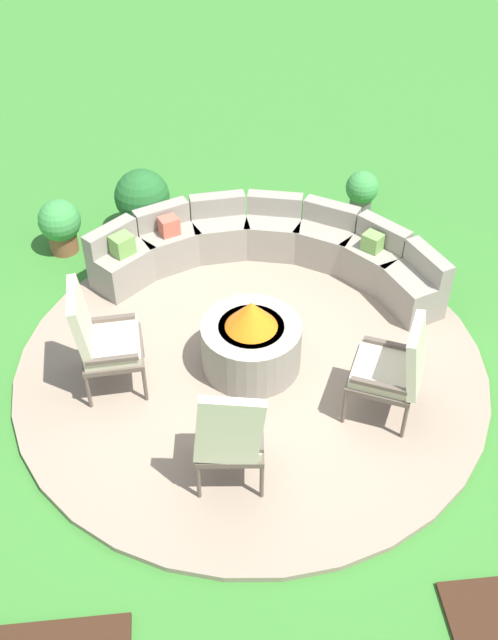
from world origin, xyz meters
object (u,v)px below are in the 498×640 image
lounge_chair_front_right (230,435)px  curved_stone_bench (268,249)px  potted_plant_2 (143,201)px  lounge_chair_front_left (100,337)px  potted_plant_0 (362,192)px  lounge_chair_back_left (395,367)px  potted_plant_1 (60,224)px  fire_pit (251,341)px

lounge_chair_front_right → curved_stone_bench: bearing=82.4°
potted_plant_2 → curved_stone_bench: bearing=-34.7°
curved_stone_bench → lounge_chair_front_left: lounge_chair_front_left is taller
curved_stone_bench → potted_plant_0: curved_stone_bench is taller
curved_stone_bench → lounge_chair_back_left: lounge_chair_back_left is taller
lounge_chair_back_left → potted_plant_1: lounge_chair_back_left is taller
potted_plant_2 → lounge_chair_back_left: bearing=-55.0°
potted_plant_0 → potted_plant_2: (-2.61, -0.07, 0.09)m
lounge_chair_back_left → potted_plant_1: bearing=72.2°
potted_plant_0 → curved_stone_bench: bearing=-141.3°
curved_stone_bench → lounge_chair_front_right: (-0.66, -2.80, 0.30)m
curved_stone_bench → potted_plant_2: bearing=145.3°
lounge_chair_front_right → fire_pit: bearing=82.5°
potted_plant_0 → potted_plant_2: bearing=-178.5°
lounge_chair_front_right → potted_plant_1: bearing=120.8°
fire_pit → lounge_chair_front_left: lounge_chair_front_left is taller
curved_stone_bench → potted_plant_0: (1.26, 1.01, 0.03)m
fire_pit → curved_stone_bench: 1.51m
curved_stone_bench → potted_plant_2: size_ratio=4.44×
fire_pit → lounge_chair_front_right: size_ratio=0.83×
fire_pit → curved_stone_bench: (0.34, 1.47, -0.03)m
lounge_chair_front_left → potted_plant_2: (0.35, 2.50, -0.18)m
fire_pit → lounge_chair_front_right: (-0.31, -1.33, 0.27)m
lounge_chair_front_left → lounge_chair_front_right: size_ratio=0.97×
potted_plant_1 → potted_plant_2: size_ratio=0.79×
curved_stone_bench → lounge_chair_front_right: 2.89m
curved_stone_bench → lounge_chair_back_left: (0.82, -2.17, 0.26)m
lounge_chair_back_left → potted_plant_1: (-3.12, 2.86, -0.24)m
fire_pit → potted_plant_0: (1.60, 2.47, -0.00)m
potted_plant_0 → potted_plant_2: 2.61m
fire_pit → lounge_chair_back_left: bearing=-31.1°
lounge_chair_front_left → lounge_chair_front_right: 1.62m
lounge_chair_back_left → potted_plant_1: size_ratio=1.58×
fire_pit → potted_plant_0: bearing=57.1°
lounge_chair_front_right → lounge_chair_back_left: lounge_chair_front_right is taller
potted_plant_1 → potted_plant_2: 0.97m
lounge_chair_front_right → potted_plant_2: 3.81m
lounge_chair_front_right → potted_plant_2: (-0.70, 3.74, -0.18)m
potted_plant_0 → potted_plant_1: size_ratio=0.96×
lounge_chair_front_right → potted_plant_0: bearing=69.0°
lounge_chair_front_right → potted_plant_0: 4.27m
curved_stone_bench → lounge_chair_front_left: bearing=-137.6°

